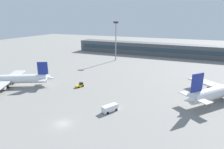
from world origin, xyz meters
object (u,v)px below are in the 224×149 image
object	(u,v)px
service_van_white	(110,108)
airplane_near	(4,79)
baggage_tug_yellow	(80,85)
floodlight_tower_west	(116,38)

from	to	relation	value
service_van_white	airplane_near	bearing A→B (deg)	176.02
airplane_near	baggage_tug_yellow	size ratio (longest dim) A/B	9.83
service_van_white	baggage_tug_yellow	bearing A→B (deg)	142.99
service_van_white	floodlight_tower_west	distance (m)	76.36
airplane_near	baggage_tug_yellow	distance (m)	31.68
airplane_near	baggage_tug_yellow	world-z (taller)	airplane_near
baggage_tug_yellow	floodlight_tower_west	world-z (taller)	floodlight_tower_west
airplane_near	service_van_white	world-z (taller)	airplane_near
service_van_white	floodlight_tower_west	xyz separation A→B (m)	(-26.68, 70.25, 13.59)
baggage_tug_yellow	service_van_white	xyz separation A→B (m)	(20.45, -15.41, 0.31)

